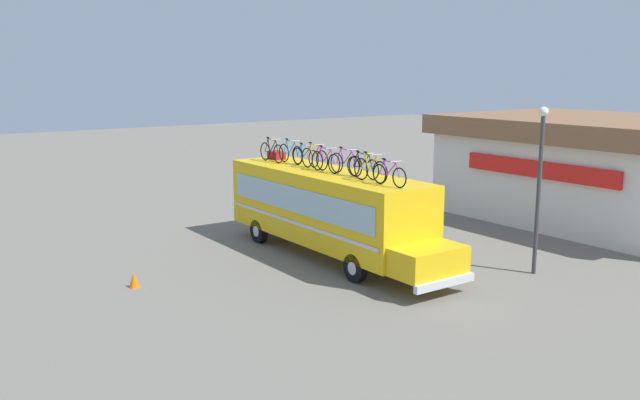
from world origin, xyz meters
TOP-DOWN VIEW (x-y plane):
  - ground_plane at (0.00, 0.00)m, footprint 120.00×120.00m
  - bus at (0.23, 0.00)m, footprint 10.96×2.57m
  - luggage_bag_1 at (-3.91, 0.32)m, footprint 0.72×0.47m
  - rooftop_bicycle_1 at (-3.32, -0.26)m, footprint 1.76×0.44m
  - rooftop_bicycle_2 at (-2.51, 0.12)m, footprint 1.72×0.44m
  - rooftop_bicycle_3 at (-1.57, 0.19)m, footprint 1.75×0.44m
  - rooftop_bicycle_4 at (-0.70, 0.01)m, footprint 1.71×0.44m
  - rooftop_bicycle_5 at (0.17, -0.11)m, footprint 1.74×0.44m
  - rooftop_bicycle_6 at (1.13, 0.08)m, footprint 1.81×0.44m
  - rooftop_bicycle_7 at (1.99, 0.15)m, footprint 1.72×0.44m
  - rooftop_bicycle_8 at (2.80, -0.18)m, footprint 1.71×0.44m
  - rooftop_bicycle_9 at (3.75, -0.20)m, footprint 1.60×0.44m
  - roadside_building at (2.35, 13.80)m, footprint 13.30×9.83m
  - traffic_cone at (-0.32, -7.15)m, footprint 0.33×0.33m
  - street_lamp at (5.97, 4.37)m, footprint 0.32×0.32m

SIDE VIEW (x-z plane):
  - ground_plane at x=0.00m, z-range 0.00..0.00m
  - traffic_cone at x=-0.32m, z-range 0.00..0.51m
  - bus at x=0.23m, z-range 0.24..3.37m
  - roadside_building at x=2.35m, z-range 0.06..4.72m
  - luggage_bag_1 at x=-3.91m, z-range 3.13..3.46m
  - street_lamp at x=5.97m, z-range 0.51..6.09m
  - rooftop_bicycle_9 at x=3.75m, z-range 3.06..3.92m
  - rooftop_bicycle_3 at x=-1.57m, z-range 3.06..3.94m
  - rooftop_bicycle_7 at x=1.99m, z-range 3.06..3.97m
  - rooftop_bicycle_5 at x=0.17m, z-range 3.05..3.99m
  - rooftop_bicycle_2 at x=-2.51m, z-range 3.05..4.02m
  - rooftop_bicycle_6 at x=1.13m, z-range 3.05..4.02m
  - rooftop_bicycle_8 at x=2.80m, z-range 3.05..4.03m
  - rooftop_bicycle_1 at x=-3.32m, z-range 3.05..4.03m
  - rooftop_bicycle_4 at x=-0.70m, z-range 3.05..4.03m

